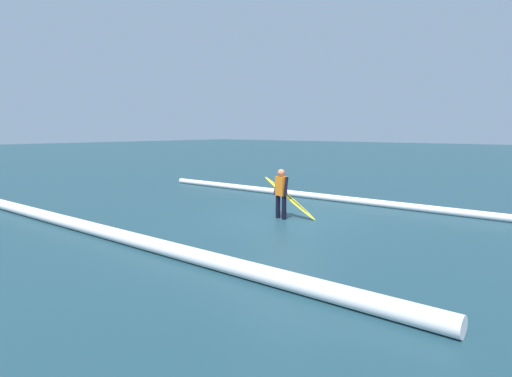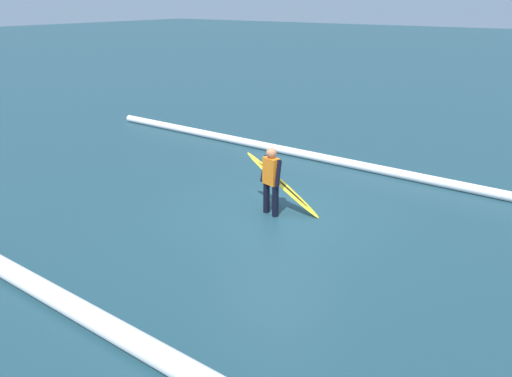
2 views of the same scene
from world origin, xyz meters
TOP-DOWN VIEW (x-y plane):
  - ground_plane at (0.00, 0.00)m, footprint 155.28×155.28m
  - surfer at (0.08, 0.12)m, footprint 0.51×0.32m
  - surfboard at (0.00, -0.21)m, footprint 1.79×0.44m
  - wave_crest_foreground at (-1.84, -3.71)m, footprint 22.21×0.64m
  - wave_crest_midground at (1.89, 4.85)m, footprint 16.50×0.44m

SIDE VIEW (x-z plane):
  - ground_plane at x=0.00m, z-range 0.00..0.00m
  - wave_crest_foreground at x=-1.84m, z-range 0.00..0.24m
  - wave_crest_midground at x=1.89m, z-range 0.00..0.32m
  - surfboard at x=0.00m, z-range -0.01..1.20m
  - surfer at x=0.08m, z-range 0.09..1.57m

